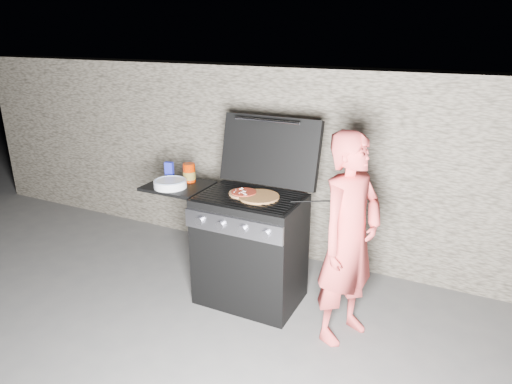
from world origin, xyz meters
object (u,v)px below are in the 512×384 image
at_px(gas_grill, 223,243).
at_px(person, 349,240).
at_px(sauce_jar, 189,173).
at_px(pizza_topped, 244,193).

relative_size(gas_grill, person, 0.89).
height_order(sauce_jar, person, person).
height_order(gas_grill, person, person).
xyz_separation_m(gas_grill, person, (1.06, -0.11, 0.30)).
xyz_separation_m(pizza_topped, sauce_jar, (-0.57, 0.10, 0.06)).
relative_size(gas_grill, sauce_jar, 8.50).
bearing_deg(pizza_topped, sauce_jar, 169.72).
xyz_separation_m(gas_grill, pizza_topped, (0.19, 0.01, 0.47)).
height_order(gas_grill, pizza_topped, pizza_topped).
bearing_deg(gas_grill, sauce_jar, 163.78).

